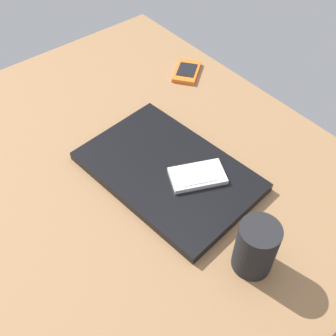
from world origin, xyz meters
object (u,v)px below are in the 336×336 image
(laptop_closed, at_px, (168,171))
(pen_cup, at_px, (256,248))
(cell_phone_on_laptop, at_px, (197,176))
(cell_phone_on_desk, at_px, (187,71))

(laptop_closed, height_order, pen_cup, pen_cup)
(cell_phone_on_laptop, xyz_separation_m, pen_cup, (-0.19, 0.05, 0.03))
(cell_phone_on_laptop, distance_m, pen_cup, 0.20)
(laptop_closed, xyz_separation_m, cell_phone_on_laptop, (-0.06, -0.03, 0.02))
(pen_cup, bearing_deg, cell_phone_on_desk, -29.76)
(cell_phone_on_desk, bearing_deg, laptop_closed, 132.66)
(pen_cup, bearing_deg, laptop_closed, -4.15)
(cell_phone_on_desk, bearing_deg, cell_phone_on_laptop, 141.97)
(cell_phone_on_desk, bearing_deg, pen_cup, 150.24)
(laptop_closed, relative_size, cell_phone_on_desk, 3.12)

